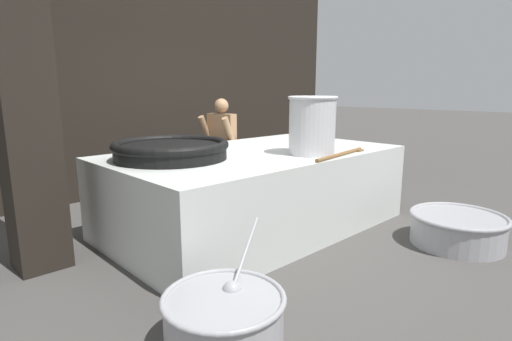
% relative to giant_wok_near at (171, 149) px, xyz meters
% --- Properties ---
extents(ground_plane, '(60.00, 60.00, 0.00)m').
position_rel_giant_wok_near_xyz_m(ground_plane, '(1.00, -0.22, -1.02)').
color(ground_plane, '#474442').
extents(back_wall, '(8.70, 0.24, 4.27)m').
position_rel_giant_wok_near_xyz_m(back_wall, '(1.00, 2.45, 1.12)').
color(back_wall, black).
rests_on(back_wall, ground_plane).
extents(support_pillar, '(0.44, 0.44, 4.27)m').
position_rel_giant_wok_near_xyz_m(support_pillar, '(-1.21, 0.37, 1.12)').
color(support_pillar, black).
rests_on(support_pillar, ground_plane).
extents(hearth_platform, '(3.36, 1.96, 0.92)m').
position_rel_giant_wok_near_xyz_m(hearth_platform, '(1.00, -0.22, -0.56)').
color(hearth_platform, silver).
rests_on(hearth_platform, ground_plane).
extents(giant_wok_near, '(1.19, 1.19, 0.19)m').
position_rel_giant_wok_near_xyz_m(giant_wok_near, '(0.00, 0.00, 0.00)').
color(giant_wok_near, black).
rests_on(giant_wok_near, hearth_platform).
extents(stock_pot, '(0.54, 0.54, 0.63)m').
position_rel_giant_wok_near_xyz_m(stock_pot, '(1.28, -0.81, 0.23)').
color(stock_pot, silver).
rests_on(stock_pot, hearth_platform).
extents(stirring_paddle, '(1.02, 0.22, 0.04)m').
position_rel_giant_wok_near_xyz_m(stirring_paddle, '(1.46, -1.09, -0.08)').
color(stirring_paddle, brown).
rests_on(stirring_paddle, hearth_platform).
extents(cook, '(0.40, 0.58, 1.49)m').
position_rel_giant_wok_near_xyz_m(cook, '(1.49, 1.03, -0.21)').
color(cook, '#9E7551').
rests_on(cook, ground_plane).
extents(prep_bowl_vegetables, '(0.96, 0.79, 0.69)m').
position_rel_giant_wok_near_xyz_m(prep_bowl_vegetables, '(-0.75, -1.76, -0.81)').
color(prep_bowl_vegetables, '#9E9EA3').
rests_on(prep_bowl_vegetables, ground_plane).
extents(prep_bowl_meat, '(0.97, 0.97, 0.34)m').
position_rel_giant_wok_near_xyz_m(prep_bowl_meat, '(2.14, -2.11, -0.83)').
color(prep_bowl_meat, '#9E9EA3').
rests_on(prep_bowl_meat, ground_plane).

